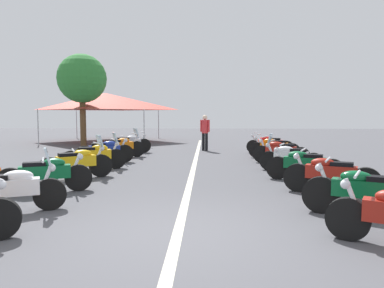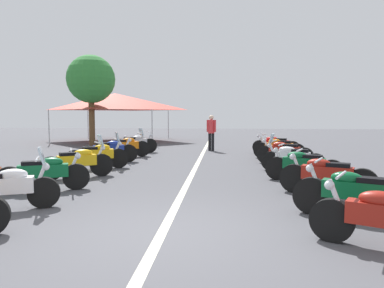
{
  "view_description": "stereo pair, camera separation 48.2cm",
  "coord_description": "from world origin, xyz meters",
  "px_view_note": "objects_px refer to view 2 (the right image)",
  "views": [
    {
      "loc": [
        -5.27,
        -0.44,
        1.81
      ],
      "look_at": [
        5.43,
        0.0,
        0.92
      ],
      "focal_mm": 33.56,
      "sensor_mm": 36.0,
      "label": 1
    },
    {
      "loc": [
        -5.27,
        -0.92,
        1.81
      ],
      "look_at": [
        5.43,
        0.0,
        0.92
      ],
      "focal_mm": 33.56,
      "sensor_mm": 36.0,
      "label": 2
    }
  ],
  "objects_px": {
    "motorcycle_left_row_2": "(44,173)",
    "roadside_tree_0": "(91,80)",
    "motorcycle_left_row_3": "(78,162)",
    "motorcycle_right_row_1": "(356,193)",
    "traffic_cone_2": "(1,179)",
    "bystander_0": "(211,130)",
    "motorcycle_right_row_5": "(284,152)",
    "motorcycle_left_row_7": "(135,143)",
    "motorcycle_left_row_1": "(5,187)",
    "motorcycle_right_row_2": "(326,175)",
    "motorcycle_left_row_4": "(98,155)",
    "motorcycle_left_row_6": "(125,146)",
    "motorcycle_right_row_6": "(278,148)",
    "motorcycle_right_row_7": "(275,144)",
    "motorcycle_left_row_5": "(109,150)",
    "event_tent": "(115,102)",
    "motorcycle_right_row_3": "(303,165)",
    "motorcycle_right_row_4": "(292,157)"
  },
  "relations": [
    {
      "from": "motorcycle_left_row_2",
      "to": "roadside_tree_0",
      "type": "distance_m",
      "value": 12.08
    },
    {
      "from": "motorcycle_left_row_3",
      "to": "motorcycle_right_row_1",
      "type": "relative_size",
      "value": 0.87
    },
    {
      "from": "traffic_cone_2",
      "to": "bystander_0",
      "type": "xyz_separation_m",
      "value": [
        9.81,
        -4.63,
        0.75
      ]
    },
    {
      "from": "motorcycle_right_row_5",
      "to": "motorcycle_left_row_7",
      "type": "bearing_deg",
      "value": -1.83
    },
    {
      "from": "motorcycle_left_row_1",
      "to": "motorcycle_left_row_3",
      "type": "xyz_separation_m",
      "value": [
        3.49,
        0.03,
        0.02
      ]
    },
    {
      "from": "motorcycle_right_row_2",
      "to": "motorcycle_left_row_3",
      "type": "bearing_deg",
      "value": 8.44
    },
    {
      "from": "motorcycle_left_row_4",
      "to": "motorcycle_left_row_6",
      "type": "relative_size",
      "value": 1.01
    },
    {
      "from": "motorcycle_right_row_6",
      "to": "traffic_cone_2",
      "type": "distance_m",
      "value": 10.06
    },
    {
      "from": "motorcycle_right_row_5",
      "to": "motorcycle_right_row_7",
      "type": "relative_size",
      "value": 0.93
    },
    {
      "from": "roadside_tree_0",
      "to": "motorcycle_right_row_6",
      "type": "bearing_deg",
      "value": -115.64
    },
    {
      "from": "motorcycle_left_row_7",
      "to": "motorcycle_left_row_2",
      "type": "bearing_deg",
      "value": -121.5
    },
    {
      "from": "motorcycle_left_row_5",
      "to": "event_tent",
      "type": "distance_m",
      "value": 11.11
    },
    {
      "from": "motorcycle_left_row_3",
      "to": "motorcycle_right_row_3",
      "type": "relative_size",
      "value": 0.9
    },
    {
      "from": "bystander_0",
      "to": "motorcycle_right_row_2",
      "type": "bearing_deg",
      "value": 46.41
    },
    {
      "from": "motorcycle_left_row_5",
      "to": "motorcycle_right_row_5",
      "type": "bearing_deg",
      "value": -22.78
    },
    {
      "from": "traffic_cone_2",
      "to": "motorcycle_right_row_6",
      "type": "bearing_deg",
      "value": -47.74
    },
    {
      "from": "bystander_0",
      "to": "motorcycle_right_row_6",
      "type": "bearing_deg",
      "value": 72.53
    },
    {
      "from": "motorcycle_left_row_5",
      "to": "motorcycle_right_row_6",
      "type": "xyz_separation_m",
      "value": [
        1.7,
        -6.47,
        -0.01
      ]
    },
    {
      "from": "motorcycle_left_row_4",
      "to": "motorcycle_right_row_2",
      "type": "relative_size",
      "value": 0.98
    },
    {
      "from": "motorcycle_left_row_5",
      "to": "motorcycle_right_row_3",
      "type": "height_order",
      "value": "motorcycle_left_row_5"
    },
    {
      "from": "motorcycle_right_row_3",
      "to": "bystander_0",
      "type": "distance_m",
      "value": 8.44
    },
    {
      "from": "motorcycle_left_row_5",
      "to": "traffic_cone_2",
      "type": "height_order",
      "value": "motorcycle_left_row_5"
    },
    {
      "from": "motorcycle_right_row_2",
      "to": "bystander_0",
      "type": "distance_m",
      "value": 10.05
    },
    {
      "from": "motorcycle_left_row_3",
      "to": "motorcycle_right_row_6",
      "type": "height_order",
      "value": "motorcycle_left_row_3"
    },
    {
      "from": "motorcycle_right_row_1",
      "to": "motorcycle_right_row_7",
      "type": "xyz_separation_m",
      "value": [
        10.2,
        -0.1,
        -0.02
      ]
    },
    {
      "from": "motorcycle_left_row_5",
      "to": "motorcycle_right_row_5",
      "type": "height_order",
      "value": "motorcycle_left_row_5"
    },
    {
      "from": "motorcycle_right_row_4",
      "to": "motorcycle_left_row_4",
      "type": "bearing_deg",
      "value": 19.95
    },
    {
      "from": "motorcycle_left_row_1",
      "to": "roadside_tree_0",
      "type": "bearing_deg",
      "value": 79.4
    },
    {
      "from": "motorcycle_left_row_2",
      "to": "motorcycle_left_row_4",
      "type": "relative_size",
      "value": 1.01
    },
    {
      "from": "motorcycle_right_row_2",
      "to": "motorcycle_right_row_6",
      "type": "relative_size",
      "value": 0.99
    },
    {
      "from": "motorcycle_left_row_1",
      "to": "motorcycle_right_row_7",
      "type": "relative_size",
      "value": 0.92
    },
    {
      "from": "motorcycle_right_row_5",
      "to": "event_tent",
      "type": "distance_m",
      "value": 14.13
    },
    {
      "from": "motorcycle_left_row_3",
      "to": "motorcycle_left_row_7",
      "type": "bearing_deg",
      "value": 55.26
    },
    {
      "from": "traffic_cone_2",
      "to": "event_tent",
      "type": "height_order",
      "value": "event_tent"
    },
    {
      "from": "motorcycle_left_row_3",
      "to": "bystander_0",
      "type": "distance_m",
      "value": 8.72
    },
    {
      "from": "motorcycle_left_row_6",
      "to": "roadside_tree_0",
      "type": "bearing_deg",
      "value": 92.39
    },
    {
      "from": "motorcycle_right_row_4",
      "to": "motorcycle_right_row_7",
      "type": "xyz_separation_m",
      "value": [
        5.02,
        -0.22,
        -0.01
      ]
    },
    {
      "from": "motorcycle_right_row_7",
      "to": "motorcycle_right_row_1",
      "type": "bearing_deg",
      "value": 108.21
    },
    {
      "from": "motorcycle_left_row_1",
      "to": "motorcycle_left_row_5",
      "type": "distance_m",
      "value": 6.69
    },
    {
      "from": "motorcycle_left_row_1",
      "to": "roadside_tree_0",
      "type": "xyz_separation_m",
      "value": [
        12.92,
        3.12,
        3.23
      ]
    },
    {
      "from": "motorcycle_right_row_6",
      "to": "motorcycle_left_row_2",
      "type": "bearing_deg",
      "value": 66.9
    },
    {
      "from": "motorcycle_right_row_1",
      "to": "bystander_0",
      "type": "distance_m",
      "value": 11.84
    },
    {
      "from": "motorcycle_left_row_1",
      "to": "motorcycle_left_row_4",
      "type": "height_order",
      "value": "motorcycle_left_row_4"
    },
    {
      "from": "motorcycle_left_row_6",
      "to": "motorcycle_right_row_4",
      "type": "xyz_separation_m",
      "value": [
        -3.23,
        -6.23,
        -0.02
      ]
    },
    {
      "from": "motorcycle_left_row_1",
      "to": "motorcycle_right_row_4",
      "type": "height_order",
      "value": "motorcycle_right_row_4"
    },
    {
      "from": "bystander_0",
      "to": "motorcycle_right_row_7",
      "type": "bearing_deg",
      "value": 96.31
    },
    {
      "from": "motorcycle_left_row_6",
      "to": "motorcycle_right_row_3",
      "type": "height_order",
      "value": "motorcycle_left_row_6"
    },
    {
      "from": "motorcycle_left_row_6",
      "to": "traffic_cone_2",
      "type": "bearing_deg",
      "value": -131.51
    },
    {
      "from": "motorcycle_left_row_4",
      "to": "motorcycle_left_row_2",
      "type": "bearing_deg",
      "value": -115.18
    },
    {
      "from": "motorcycle_left_row_2",
      "to": "motorcycle_left_row_6",
      "type": "height_order",
      "value": "motorcycle_left_row_6"
    }
  ]
}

